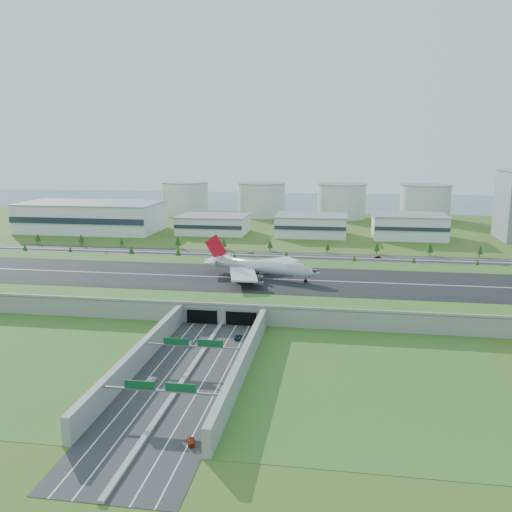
# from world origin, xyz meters

# --- Properties ---
(ground) EXTENTS (1200.00, 1200.00, 0.00)m
(ground) POSITION_xyz_m (0.00, 0.00, 0.00)
(ground) COLOR #335019
(ground) RESTS_ON ground
(airfield_deck) EXTENTS (520.00, 100.00, 9.20)m
(airfield_deck) POSITION_xyz_m (0.00, -0.09, 4.12)
(airfield_deck) COLOR gray
(airfield_deck) RESTS_ON ground
(underpass_road) EXTENTS (38.80, 120.40, 8.00)m
(underpass_road) POSITION_xyz_m (0.00, -99.42, 3.43)
(underpass_road) COLOR #28282B
(underpass_road) RESTS_ON ground
(sign_gantry_near) EXTENTS (38.70, 0.70, 9.80)m
(sign_gantry_near) POSITION_xyz_m (0.00, -95.04, 6.95)
(sign_gantry_near) COLOR gray
(sign_gantry_near) RESTS_ON ground
(sign_gantry_far) EXTENTS (38.70, 0.70, 9.80)m
(sign_gantry_far) POSITION_xyz_m (0.00, -130.04, 6.95)
(sign_gantry_far) COLOR gray
(sign_gantry_far) RESTS_ON ground
(north_expressway) EXTENTS (560.00, 36.00, 0.12)m
(north_expressway) POSITION_xyz_m (0.00, 95.00, 0.06)
(north_expressway) COLOR #28282B
(north_expressway) RESTS_ON ground
(tree_row) EXTENTS (507.91, 48.71, 8.47)m
(tree_row) POSITION_xyz_m (4.20, 96.50, 4.75)
(tree_row) COLOR #3D2819
(tree_row) RESTS_ON ground
(hangar_west) EXTENTS (120.00, 60.00, 25.00)m
(hangar_west) POSITION_xyz_m (-170.00, 185.00, 12.50)
(hangar_west) COLOR silver
(hangar_west) RESTS_ON ground
(hangar_mid_a) EXTENTS (58.00, 42.00, 15.00)m
(hangar_mid_a) POSITION_xyz_m (-60.00, 190.00, 7.50)
(hangar_mid_a) COLOR silver
(hangar_mid_a) RESTS_ON ground
(hangar_mid_b) EXTENTS (58.00, 42.00, 17.00)m
(hangar_mid_b) POSITION_xyz_m (25.00, 190.00, 8.50)
(hangar_mid_b) COLOR silver
(hangar_mid_b) RESTS_ON ground
(hangar_mid_c) EXTENTS (58.00, 42.00, 19.00)m
(hangar_mid_c) POSITION_xyz_m (105.00, 190.00, 9.50)
(hangar_mid_c) COLOR silver
(hangar_mid_c) RESTS_ON ground
(fuel_tank_a) EXTENTS (50.00, 50.00, 35.00)m
(fuel_tank_a) POSITION_xyz_m (-120.00, 310.00, 17.50)
(fuel_tank_a) COLOR silver
(fuel_tank_a) RESTS_ON ground
(fuel_tank_b) EXTENTS (50.00, 50.00, 35.00)m
(fuel_tank_b) POSITION_xyz_m (-35.00, 310.00, 17.50)
(fuel_tank_b) COLOR silver
(fuel_tank_b) RESTS_ON ground
(fuel_tank_c) EXTENTS (50.00, 50.00, 35.00)m
(fuel_tank_c) POSITION_xyz_m (50.00, 310.00, 17.50)
(fuel_tank_c) COLOR silver
(fuel_tank_c) RESTS_ON ground
(fuel_tank_d) EXTENTS (50.00, 50.00, 35.00)m
(fuel_tank_d) POSITION_xyz_m (135.00, 310.00, 17.50)
(fuel_tank_d) COLOR silver
(fuel_tank_d) RESTS_ON ground
(bay_water) EXTENTS (1200.00, 260.00, 0.06)m
(bay_water) POSITION_xyz_m (0.00, 480.00, 0.03)
(bay_water) COLOR #355165
(bay_water) RESTS_ON ground
(boeing_747) EXTENTS (64.12, 59.59, 20.61)m
(boeing_747) POSITION_xyz_m (9.01, 3.57, 13.85)
(boeing_747) COLOR silver
(boeing_747) RESTS_ON airfield_deck
(car_0) EXTENTS (1.99, 4.58, 1.54)m
(car_0) POSITION_xyz_m (-6.61, -76.76, 0.89)
(car_0) COLOR silver
(car_0) RESTS_ON ground
(car_1) EXTENTS (3.00, 4.78, 1.49)m
(car_1) POSITION_xyz_m (-10.18, -110.47, 0.86)
(car_1) COLOR silver
(car_1) RESTS_ON ground
(car_2) EXTENTS (2.51, 5.35, 1.48)m
(car_2) POSITION_xyz_m (10.27, -66.58, 0.86)
(car_2) COLOR #0D1F44
(car_2) RESTS_ON ground
(car_3) EXTENTS (3.34, 4.95, 1.33)m
(car_3) POSITION_xyz_m (12.56, -143.86, 0.79)
(car_3) COLOR #98250E
(car_3) RESTS_ON ground
(car_4) EXTENTS (4.36, 3.12, 1.38)m
(car_4) POSITION_xyz_m (-112.16, 85.03, 0.81)
(car_4) COLOR #59595E
(car_4) RESTS_ON ground
(car_5) EXTENTS (4.32, 1.99, 1.37)m
(car_5) POSITION_xyz_m (74.75, 101.53, 0.81)
(car_5) COLOR black
(car_5) RESTS_ON ground
(car_6) EXTENTS (6.42, 4.56, 1.63)m
(car_6) POSITION_xyz_m (151.17, 86.04, 0.93)
(car_6) COLOR #AAAAAE
(car_6) RESTS_ON ground
(car_7) EXTENTS (4.86, 3.22, 1.31)m
(car_7) POSITION_xyz_m (-13.36, 105.05, 0.77)
(car_7) COLOR silver
(car_7) RESTS_ON ground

